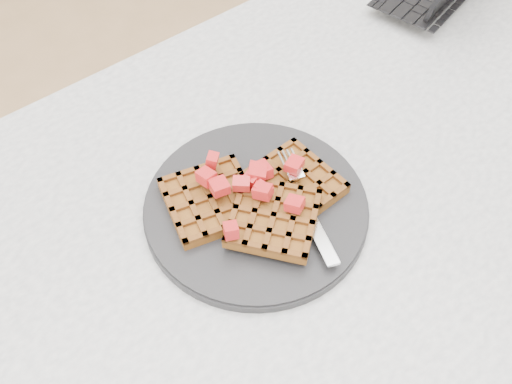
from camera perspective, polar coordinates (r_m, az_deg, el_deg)
ground at (r=1.44m, az=6.10°, el=-16.94°), size 4.00×4.00×0.00m
table at (r=0.88m, az=9.62°, el=-2.42°), size 1.20×0.80×0.75m
plate at (r=0.73m, az=0.00°, el=-1.52°), size 0.29×0.29×0.02m
waffles at (r=0.71m, az=0.20°, el=-0.80°), size 0.21×0.21×0.03m
strawberry_pile at (r=0.69m, az=0.00°, el=0.70°), size 0.15×0.15×0.02m
fork at (r=0.71m, az=4.76°, el=-1.05°), size 0.09×0.18×0.02m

